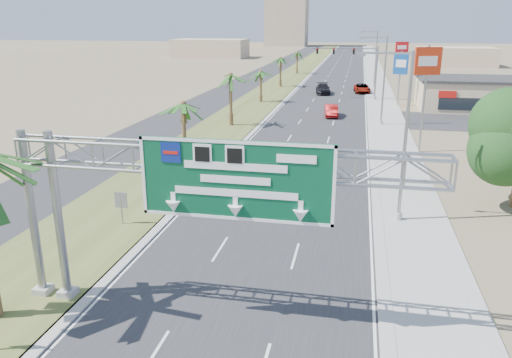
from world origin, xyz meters
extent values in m
cube|color=#28282B|center=(0.00, 110.00, 0.01)|extent=(12.00, 300.00, 0.02)
cube|color=#9E9B93|center=(8.50, 110.00, 0.05)|extent=(4.00, 300.00, 0.10)
cube|color=#475425|center=(-10.00, 110.00, 0.06)|extent=(7.00, 300.00, 0.12)
cube|color=#28282B|center=(-17.00, 110.00, 0.01)|extent=(8.00, 300.00, 0.02)
cylinder|color=gray|center=(-7.20, 10.00, 3.70)|extent=(0.36, 0.36, 7.40)
cylinder|color=gray|center=(-8.40, 10.00, 3.70)|extent=(0.36, 0.36, 7.40)
cube|color=#9E9B93|center=(-7.20, 10.00, 0.20)|extent=(0.70, 0.70, 0.40)
cube|color=#9E9B93|center=(-8.40, 10.00, 0.20)|extent=(0.70, 0.70, 0.40)
cube|color=#07492A|center=(0.50, 9.52, 6.00)|extent=(7.20, 0.12, 3.00)
cube|color=navy|center=(-1.90, 9.44, 6.95)|extent=(0.75, 0.03, 0.75)
cone|color=white|center=(0.50, 9.44, 4.85)|extent=(0.56, 0.56, 0.45)
cylinder|color=brown|center=(-9.50, 32.00, 2.50)|extent=(0.36, 0.36, 5.00)
cylinder|color=brown|center=(-9.50, 32.00, 0.60)|extent=(0.54, 0.54, 1.20)
cylinder|color=brown|center=(-9.50, 48.00, 2.90)|extent=(0.36, 0.36, 5.80)
cylinder|color=brown|center=(-9.50, 48.00, 0.70)|extent=(0.54, 0.54, 1.39)
cylinder|color=brown|center=(-9.50, 66.00, 2.25)|extent=(0.36, 0.36, 4.50)
cylinder|color=brown|center=(-9.50, 66.00, 0.54)|extent=(0.54, 0.54, 1.08)
cylinder|color=brown|center=(-9.50, 85.00, 2.60)|extent=(0.36, 0.36, 5.20)
cylinder|color=brown|center=(-9.50, 85.00, 0.62)|extent=(0.54, 0.54, 1.25)
cylinder|color=brown|center=(-9.50, 110.00, 2.40)|extent=(0.36, 0.36, 4.80)
cylinder|color=brown|center=(-9.50, 110.00, 0.58)|extent=(0.54, 0.54, 1.15)
cylinder|color=gray|center=(7.50, 22.00, 5.00)|extent=(0.20, 0.20, 10.00)
cylinder|color=gray|center=(6.10, 22.00, 9.85)|extent=(2.80, 0.12, 0.12)
cube|color=slate|center=(4.70, 22.00, 9.75)|extent=(0.50, 0.22, 0.18)
cylinder|color=#9E9B93|center=(7.50, 22.00, 0.25)|extent=(0.44, 0.44, 0.50)
cylinder|color=gray|center=(7.50, 52.00, 5.00)|extent=(0.20, 0.20, 10.00)
cylinder|color=gray|center=(6.10, 52.00, 9.85)|extent=(2.80, 0.12, 0.12)
cube|color=slate|center=(4.70, 52.00, 9.75)|extent=(0.50, 0.22, 0.18)
cylinder|color=#9E9B93|center=(7.50, 52.00, 0.25)|extent=(0.44, 0.44, 0.50)
cylinder|color=gray|center=(7.50, 88.00, 5.00)|extent=(0.20, 0.20, 10.00)
cylinder|color=gray|center=(6.10, 88.00, 9.85)|extent=(2.80, 0.12, 0.12)
cube|color=slate|center=(4.70, 88.00, 9.75)|extent=(0.50, 0.22, 0.18)
cylinder|color=#9E9B93|center=(7.50, 88.00, 0.25)|extent=(0.44, 0.44, 0.50)
cylinder|color=gray|center=(7.20, 72.00, 4.00)|extent=(0.28, 0.28, 8.00)
cylinder|color=gray|center=(2.20, 72.00, 7.70)|extent=(10.00, 0.18, 0.18)
cube|color=black|center=(3.70, 71.80, 7.30)|extent=(0.32, 0.18, 0.95)
cube|color=black|center=(0.70, 71.80, 7.30)|extent=(0.32, 0.18, 0.95)
cube|color=black|center=(-1.80, 71.80, 7.30)|extent=(0.32, 0.18, 0.95)
sphere|color=red|center=(3.70, 71.68, 7.60)|extent=(0.22, 0.22, 0.22)
imported|color=black|center=(7.20, 72.00, 7.00)|extent=(0.16, 0.16, 0.60)
cylinder|color=#9E9B93|center=(7.20, 72.00, 0.30)|extent=(0.56, 0.56, 0.60)
cube|color=tan|center=(22.00, 66.00, 2.00)|extent=(18.00, 10.00, 4.00)
cylinder|color=gray|center=(-8.50, 18.00, 0.90)|extent=(0.08, 0.08, 1.80)
cube|color=slate|center=(-8.50, 18.00, 1.60)|extent=(0.75, 0.06, 0.95)
cube|color=tan|center=(-32.00, 250.00, 17.50)|extent=(20.00, 16.00, 35.00)
cube|color=tan|center=(-45.00, 160.00, 3.00)|extent=(24.00, 14.00, 6.00)
cube|color=tan|center=(30.00, 140.00, 2.50)|extent=(20.00, 12.00, 5.00)
imported|color=black|center=(-2.00, 31.83, 0.69)|extent=(1.78, 4.12, 1.39)
imported|color=maroon|center=(1.50, 56.32, 0.75)|extent=(2.03, 4.68, 1.50)
imported|color=gray|center=(5.33, 79.77, 0.75)|extent=(2.95, 5.60, 1.50)
imported|color=black|center=(-1.08, 77.22, 0.83)|extent=(2.94, 5.92, 1.65)
cylinder|color=gray|center=(10.53, 39.81, 4.81)|extent=(0.20, 0.20, 9.62)
cube|color=red|center=(10.53, 39.81, 8.22)|extent=(2.38, 0.98, 2.40)
cube|color=white|center=(10.53, 39.63, 8.22)|extent=(1.62, 0.53, 0.84)
cylinder|color=gray|center=(10.34, 66.81, 3.83)|extent=(0.20, 0.20, 7.66)
cube|color=#104693|center=(10.34, 66.81, 5.96)|extent=(2.01, 0.77, 3.00)
cube|color=white|center=(10.34, 66.63, 5.96)|extent=(1.37, 0.38, 1.05)
cylinder|color=gray|center=(11.55, 83.43, 4.25)|extent=(0.20, 0.20, 8.51)
cube|color=red|center=(11.55, 83.43, 7.41)|extent=(2.21, 0.80, 1.80)
cube|color=white|center=(11.55, 83.25, 7.41)|extent=(1.51, 0.40, 0.63)
camera|label=1|loc=(4.65, -7.18, 11.48)|focal=35.00mm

